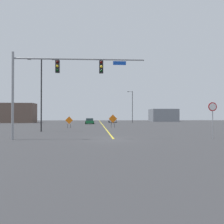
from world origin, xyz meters
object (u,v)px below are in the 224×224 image
at_px(street_lamp_far_right, 41,89).
at_px(construction_sign_left_lane, 113,119).
at_px(stop_sign, 213,113).
at_px(car_green_near, 89,121).
at_px(construction_sign_median_near, 69,121).
at_px(traffic_signal_assembly, 56,75).
at_px(construction_sign_left_shoulder, 113,119).
at_px(car_silver_distant, 113,120).
at_px(street_lamp_far_left, 132,106).

xyz_separation_m(street_lamp_far_right, construction_sign_left_lane, (9.61, 9.83, -3.98)).
height_order(stop_sign, car_green_near, stop_sign).
bearing_deg(construction_sign_median_near, stop_sign, -54.38).
distance_m(street_lamp_far_right, construction_sign_median_near, 10.39).
xyz_separation_m(traffic_signal_assembly, construction_sign_left_shoulder, (7.27, 37.20, -4.12)).
xyz_separation_m(stop_sign, car_silver_distant, (-5.14, 51.74, -1.51)).
bearing_deg(street_lamp_far_right, construction_sign_left_lane, 45.64).
xyz_separation_m(construction_sign_median_near, car_green_near, (2.79, 20.41, -0.51)).
bearing_deg(traffic_signal_assembly, car_silver_distant, 80.98).
relative_size(construction_sign_left_shoulder, car_silver_distant, 0.47).
distance_m(construction_sign_left_shoulder, car_silver_distant, 14.43).
xyz_separation_m(stop_sign, construction_sign_median_near, (-14.31, 19.98, -1.02)).
distance_m(street_lamp_far_left, car_green_near, 17.54).
xyz_separation_m(street_lamp_far_left, street_lamp_far_right, (-17.44, -41.47, 0.37)).
height_order(construction_sign_left_lane, construction_sign_median_near, construction_sign_left_lane).
bearing_deg(construction_sign_median_near, street_lamp_far_left, 65.15).
relative_size(traffic_signal_assembly, car_green_near, 2.68).
xyz_separation_m(traffic_signal_assembly, stop_sign, (13.33, -0.16, -3.19)).
relative_size(stop_sign, construction_sign_left_shoulder, 1.59).
bearing_deg(street_lamp_far_right, construction_sign_median_near, 74.84).
distance_m(construction_sign_left_lane, car_silver_distant, 31.19).
bearing_deg(construction_sign_left_lane, traffic_signal_assembly, -106.71).
relative_size(stop_sign, car_green_near, 0.76).
bearing_deg(construction_sign_left_lane, construction_sign_left_shoulder, 86.16).
relative_size(street_lamp_far_left, construction_sign_left_lane, 4.22).
bearing_deg(car_silver_distant, traffic_signal_assembly, -99.02).
bearing_deg(street_lamp_far_right, traffic_signal_assembly, -71.93).
bearing_deg(traffic_signal_assembly, stop_sign, -0.68).
distance_m(street_lamp_far_right, construction_sign_left_shoulder, 28.94).
bearing_deg(street_lamp_far_right, street_lamp_far_left, 67.19).
bearing_deg(car_green_near, construction_sign_median_near, -97.80).
relative_size(street_lamp_far_right, construction_sign_left_lane, 4.22).
relative_size(traffic_signal_assembly, construction_sign_left_shoulder, 5.62).
bearing_deg(construction_sign_left_shoulder, construction_sign_median_near, -115.40).
bearing_deg(car_green_near, traffic_signal_assembly, -92.58).
height_order(car_green_near, car_silver_distant, car_silver_distant).
relative_size(construction_sign_left_shoulder, construction_sign_left_lane, 0.90).
relative_size(street_lamp_far_right, construction_sign_median_near, 4.91).
relative_size(stop_sign, street_lamp_far_right, 0.34).
bearing_deg(construction_sign_left_shoulder, street_lamp_far_right, -112.01).
distance_m(street_lamp_far_left, construction_sign_median_near, 35.78).
distance_m(construction_sign_median_near, car_green_near, 20.60).
distance_m(traffic_signal_assembly, street_lamp_far_right, 11.19).
xyz_separation_m(street_lamp_far_right, car_silver_distant, (11.66, 40.95, -4.67)).
relative_size(street_lamp_far_left, car_silver_distant, 2.21).
bearing_deg(street_lamp_far_right, construction_sign_left_shoulder, 67.99).
distance_m(construction_sign_left_shoulder, construction_sign_median_near, 19.24).
xyz_separation_m(traffic_signal_assembly, car_green_near, (1.81, 40.23, -4.72)).
height_order(street_lamp_far_left, street_lamp_far_right, same).
xyz_separation_m(stop_sign, construction_sign_left_lane, (-7.19, 20.63, -0.81)).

